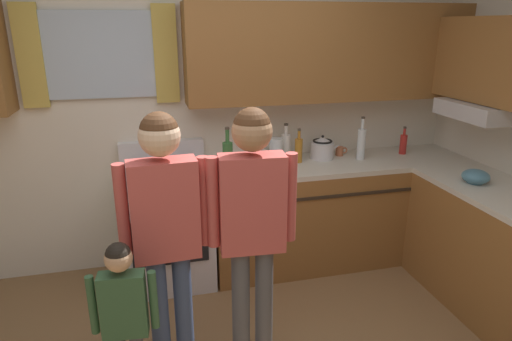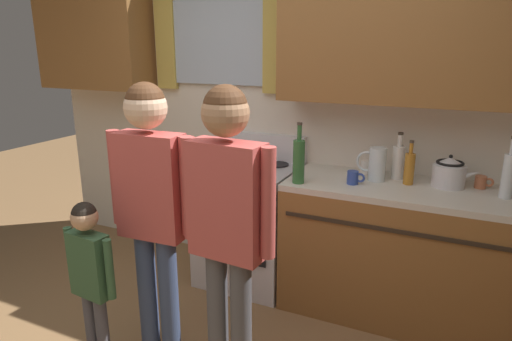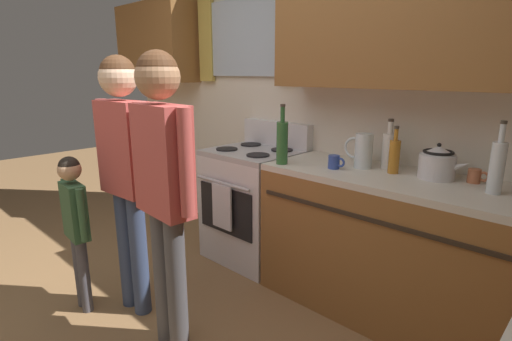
{
  "view_description": "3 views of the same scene",
  "coord_description": "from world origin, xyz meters",
  "px_view_note": "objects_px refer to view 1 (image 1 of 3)",
  "views": [
    {
      "loc": [
        -0.37,
        -1.75,
        2.0
      ],
      "look_at": [
        0.32,
        0.98,
        1.07
      ],
      "focal_mm": 31.11,
      "sensor_mm": 36.0,
      "label": 1
    },
    {
      "loc": [
        1.1,
        -1.27,
        1.76
      ],
      "look_at": [
        0.17,
        0.71,
        1.14
      ],
      "focal_mm": 31.15,
      "sensor_mm": 36.0,
      "label": 2
    },
    {
      "loc": [
        1.8,
        -0.62,
        1.49
      ],
      "look_at": [
        0.41,
        0.84,
        0.98
      ],
      "focal_mm": 27.29,
      "sensor_mm": 36.0,
      "label": 3
    }
  ],
  "objects_px": {
    "mug_cobalt_blue": "(266,165)",
    "bottle_milk_white": "(286,146)",
    "small_child": "(124,311)",
    "adult_in_plaid": "(252,214)",
    "adult_holding_child": "(165,220)",
    "bottle_oil_amber": "(299,150)",
    "cup_terracotta": "(340,151)",
    "bottle_tall_clear": "(361,143)",
    "bottle_sauce_red": "(403,144)",
    "stovetop_kettle": "(322,148)",
    "bottle_wine_green": "(228,159)",
    "water_pitcher": "(275,151)",
    "stove_oven": "(168,226)",
    "mixing_bowl": "(476,177)",
    "mug_ceramic_white": "(261,155)"
  },
  "relations": [
    {
      "from": "stovetop_kettle",
      "to": "adult_holding_child",
      "type": "height_order",
      "value": "adult_holding_child"
    },
    {
      "from": "bottle_tall_clear",
      "to": "mug_cobalt_blue",
      "type": "bearing_deg",
      "value": -172.98
    },
    {
      "from": "bottle_sauce_red",
      "to": "mug_cobalt_blue",
      "type": "xyz_separation_m",
      "value": [
        -1.3,
        -0.17,
        -0.05
      ]
    },
    {
      "from": "stovetop_kettle",
      "to": "adult_in_plaid",
      "type": "bearing_deg",
      "value": -126.73
    },
    {
      "from": "mug_ceramic_white",
      "to": "small_child",
      "type": "height_order",
      "value": "small_child"
    },
    {
      "from": "mug_cobalt_blue",
      "to": "bottle_milk_white",
      "type": "bearing_deg",
      "value": 45.85
    },
    {
      "from": "bottle_sauce_red",
      "to": "bottle_wine_green",
      "type": "height_order",
      "value": "bottle_wine_green"
    },
    {
      "from": "stove_oven",
      "to": "mixing_bowl",
      "type": "relative_size",
      "value": 5.69
    },
    {
      "from": "water_pitcher",
      "to": "bottle_milk_white",
      "type": "bearing_deg",
      "value": 39.39
    },
    {
      "from": "adult_in_plaid",
      "to": "small_child",
      "type": "relative_size",
      "value": 1.58
    },
    {
      "from": "cup_terracotta",
      "to": "mug_cobalt_blue",
      "type": "bearing_deg",
      "value": -161.32
    },
    {
      "from": "bottle_oil_amber",
      "to": "mug_ceramic_white",
      "type": "distance_m",
      "value": 0.32
    },
    {
      "from": "stove_oven",
      "to": "bottle_oil_amber",
      "type": "distance_m",
      "value": 1.23
    },
    {
      "from": "adult_holding_child",
      "to": "small_child",
      "type": "xyz_separation_m",
      "value": [
        -0.24,
        -0.23,
        -0.37
      ]
    },
    {
      "from": "mug_cobalt_blue",
      "to": "water_pitcher",
      "type": "bearing_deg",
      "value": 51.58
    },
    {
      "from": "bottle_oil_amber",
      "to": "bottle_milk_white",
      "type": "height_order",
      "value": "bottle_milk_white"
    },
    {
      "from": "cup_terracotta",
      "to": "adult_holding_child",
      "type": "height_order",
      "value": "adult_holding_child"
    },
    {
      "from": "bottle_wine_green",
      "to": "cup_terracotta",
      "type": "bearing_deg",
      "value": 19.31
    },
    {
      "from": "water_pitcher",
      "to": "adult_holding_child",
      "type": "relative_size",
      "value": 0.14
    },
    {
      "from": "bottle_sauce_red",
      "to": "small_child",
      "type": "distance_m",
      "value": 2.77
    },
    {
      "from": "adult_in_plaid",
      "to": "water_pitcher",
      "type": "bearing_deg",
      "value": 67.91
    },
    {
      "from": "bottle_milk_white",
      "to": "adult_in_plaid",
      "type": "xyz_separation_m",
      "value": [
        -0.6,
        -1.27,
        -0.01
      ]
    },
    {
      "from": "mug_cobalt_blue",
      "to": "small_child",
      "type": "xyz_separation_m",
      "value": [
        -1.07,
        -1.21,
        -0.31
      ]
    },
    {
      "from": "bottle_wine_green",
      "to": "water_pitcher",
      "type": "distance_m",
      "value": 0.52
    },
    {
      "from": "stove_oven",
      "to": "bottle_tall_clear",
      "type": "relative_size",
      "value": 3.0
    },
    {
      "from": "bottle_wine_green",
      "to": "bottle_tall_clear",
      "type": "bearing_deg",
      "value": 10.94
    },
    {
      "from": "bottle_sauce_red",
      "to": "water_pitcher",
      "type": "distance_m",
      "value": 1.19
    },
    {
      "from": "adult_holding_child",
      "to": "mug_cobalt_blue",
      "type": "bearing_deg",
      "value": 49.7
    },
    {
      "from": "cup_terracotta",
      "to": "stovetop_kettle",
      "type": "height_order",
      "value": "stovetop_kettle"
    },
    {
      "from": "bottle_sauce_red",
      "to": "bottle_oil_amber",
      "type": "height_order",
      "value": "bottle_oil_amber"
    },
    {
      "from": "bottle_oil_amber",
      "to": "small_child",
      "type": "xyz_separation_m",
      "value": [
        -1.39,
        -1.36,
        -0.38
      ]
    },
    {
      "from": "mug_ceramic_white",
      "to": "adult_holding_child",
      "type": "xyz_separation_m",
      "value": [
        -0.86,
        -1.25,
        0.05
      ]
    },
    {
      "from": "bottle_sauce_red",
      "to": "mixing_bowl",
      "type": "bearing_deg",
      "value": -83.43
    },
    {
      "from": "mixing_bowl",
      "to": "adult_holding_child",
      "type": "xyz_separation_m",
      "value": [
        -2.23,
        -0.33,
        0.05
      ]
    },
    {
      "from": "bottle_tall_clear",
      "to": "bottle_wine_green",
      "type": "distance_m",
      "value": 1.21
    },
    {
      "from": "water_pitcher",
      "to": "bottle_tall_clear",
      "type": "bearing_deg",
      "value": -2.7
    },
    {
      "from": "mug_ceramic_white",
      "to": "water_pitcher",
      "type": "distance_m",
      "value": 0.17
    },
    {
      "from": "mixing_bowl",
      "to": "bottle_milk_white",
      "type": "bearing_deg",
      "value": 142.48
    },
    {
      "from": "stove_oven",
      "to": "bottle_sauce_red",
      "type": "xyz_separation_m",
      "value": [
        2.09,
        0.07,
        0.53
      ]
    },
    {
      "from": "adult_in_plaid",
      "to": "bottle_milk_white",
      "type": "bearing_deg",
      "value": 64.77
    },
    {
      "from": "bottle_oil_amber",
      "to": "cup_terracotta",
      "type": "relative_size",
      "value": 2.63
    },
    {
      "from": "stove_oven",
      "to": "bottle_sauce_red",
      "type": "relative_size",
      "value": 4.48
    },
    {
      "from": "bottle_tall_clear",
      "to": "adult_in_plaid",
      "type": "bearing_deg",
      "value": -137.33
    },
    {
      "from": "bottle_milk_white",
      "to": "bottle_tall_clear",
      "type": "height_order",
      "value": "bottle_tall_clear"
    },
    {
      "from": "bottle_oil_amber",
      "to": "adult_holding_child",
      "type": "xyz_separation_m",
      "value": [
        -1.15,
        -1.13,
        -0.01
      ]
    },
    {
      "from": "small_child",
      "to": "bottle_wine_green",
      "type": "bearing_deg",
      "value": 55.78
    },
    {
      "from": "cup_terracotta",
      "to": "adult_holding_child",
      "type": "relative_size",
      "value": 0.07
    },
    {
      "from": "water_pitcher",
      "to": "adult_in_plaid",
      "type": "height_order",
      "value": "adult_in_plaid"
    },
    {
      "from": "adult_holding_child",
      "to": "adult_in_plaid",
      "type": "height_order",
      "value": "adult_in_plaid"
    },
    {
      "from": "bottle_milk_white",
      "to": "bottle_wine_green",
      "type": "distance_m",
      "value": 0.68
    }
  ]
}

